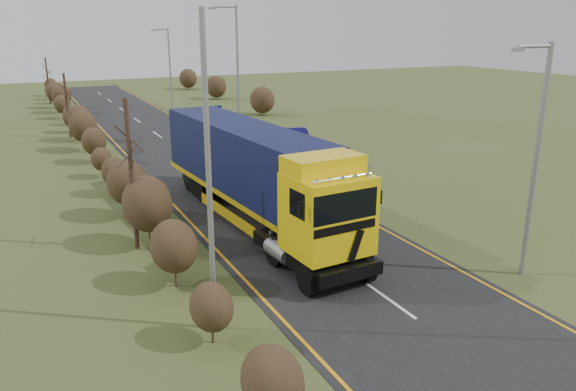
% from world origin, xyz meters
% --- Properties ---
extents(ground, '(160.00, 160.00, 0.00)m').
position_xyz_m(ground, '(0.00, 0.00, 0.00)').
color(ground, '#3E4B20').
rests_on(ground, ground).
extents(road, '(8.00, 120.00, 0.02)m').
position_xyz_m(road, '(0.00, 10.00, 0.01)').
color(road, black).
rests_on(road, ground).
extents(layby, '(6.00, 18.00, 0.02)m').
position_xyz_m(layby, '(6.50, 20.00, 0.01)').
color(layby, '#2D2B28').
rests_on(layby, ground).
extents(lane_markings, '(7.52, 116.00, 0.01)m').
position_xyz_m(lane_markings, '(0.00, 9.69, 0.03)').
color(lane_markings, orange).
rests_on(lane_markings, road).
extents(hedgerow, '(2.24, 102.04, 6.05)m').
position_xyz_m(hedgerow, '(-6.00, 7.89, 1.62)').
color(hedgerow, black).
rests_on(hedgerow, ground).
extents(lorry, '(3.55, 16.08, 4.44)m').
position_xyz_m(lorry, '(-1.07, 4.68, 2.52)').
color(lorry, black).
rests_on(lorry, ground).
extents(car_red_hatchback, '(1.67, 3.77, 1.26)m').
position_xyz_m(car_red_hatchback, '(4.80, 13.09, 0.63)').
color(car_red_hatchback, '#920F07').
rests_on(car_red_hatchback, ground).
extents(car_blue_sedan, '(2.35, 4.37, 1.37)m').
position_xyz_m(car_blue_sedan, '(8.29, 19.42, 0.68)').
color(car_blue_sedan, '#0B0A3C').
rests_on(car_blue_sedan, ground).
extents(streetlight_near, '(1.74, 0.18, 8.14)m').
position_xyz_m(streetlight_near, '(5.45, -4.49, 4.46)').
color(streetlight_near, gray).
rests_on(streetlight_near, ground).
extents(streetlight_mid, '(2.12, 0.20, 10.00)m').
position_xyz_m(streetlight_mid, '(4.46, 21.25, 5.54)').
color(streetlight_mid, gray).
rests_on(streetlight_mid, ground).
extents(streetlight_far, '(1.78, 0.18, 8.34)m').
position_xyz_m(streetlight_far, '(5.00, 42.52, 4.57)').
color(streetlight_far, gray).
rests_on(streetlight_far, ground).
extents(left_pole, '(0.16, 0.16, 9.10)m').
position_xyz_m(left_pole, '(-5.70, -3.25, 4.55)').
color(left_pole, gray).
rests_on(left_pole, ground).
extents(speed_sign, '(0.66, 0.10, 2.40)m').
position_xyz_m(speed_sign, '(4.98, 11.16, 1.68)').
color(speed_sign, gray).
rests_on(speed_sign, ground).
extents(warning_board, '(0.73, 0.11, 1.92)m').
position_xyz_m(warning_board, '(4.20, 21.55, 1.17)').
color(warning_board, gray).
rests_on(warning_board, ground).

